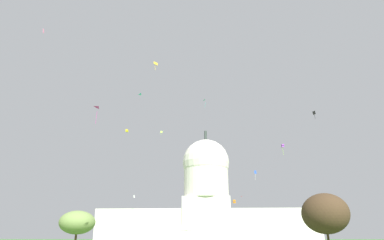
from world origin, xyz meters
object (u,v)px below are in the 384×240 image
Objects in this scene: tree_east_near at (325,213)px; kite_magenta_mid at (98,109)px; kite_black_high at (314,113)px; kite_lime_high at (161,132)px; kite_orange_low at (234,201)px; kite_pink_low at (314,201)px; event_tent at (188,234)px; kite_white_mid at (134,196)px; capitol_building at (206,203)px; kite_blue_mid at (255,173)px; tree_west_far at (77,222)px; kite_yellow_high at (127,131)px; kite_red_mid at (242,197)px; kite_turquoise_high at (205,101)px; kite_violet_mid at (283,146)px; kite_green_low at (132,210)px; kite_gold_high at (156,64)px; kite_cyan_high at (138,96)px; kite_pink_high at (43,31)px.

tree_east_near is 3.43× the size of kite_magenta_mid.
kite_lime_high is at bearing -149.28° from kite_black_high.
tree_east_near is 13.15× the size of kite_orange_low.
kite_orange_low is 27.13m from kite_pink_low.
kite_white_mid is (-33.60, 86.52, 18.90)m from event_tent.
tree_east_near is (29.78, -143.91, -15.77)m from capitol_building.
kite_blue_mid is (45.84, -37.21, -29.78)m from kite_lime_high.
capitol_building is 122.37m from tree_west_far.
kite_lime_high is at bearing -93.09° from kite_yellow_high.
kite_blue_mid reaches higher than kite_red_mid.
kite_violet_mid is at bearing -140.63° from kite_turquoise_high.
kite_magenta_mid is at bearing 114.89° from kite_yellow_high.
tree_east_near is at bearing -23.19° from kite_black_high.
kite_violet_mid reaches higher than kite_orange_low.
kite_black_high is (6.46, -18.19, 5.43)m from kite_violet_mid.
kite_turquoise_high reaches higher than kite_blue_mid.
kite_turquoise_high is (-28.01, 50.66, 48.82)m from tree_east_near.
event_tent is 2.06× the size of kite_green_low.
capitol_building reaches higher than kite_blue_mid.
kite_gold_high is at bearing -92.44° from kite_magenta_mid.
kite_blue_mid reaches higher than event_tent.
kite_yellow_high is at bearing -129.10° from kite_blue_mid.
kite_cyan_high is (9.86, -0.18, 3.03)m from kite_magenta_mid.
kite_pink_low is (60.85, 38.60, -18.95)m from kite_magenta_mid.
kite_green_low reaches higher than tree_east_near.
kite_magenta_mid is 1.20× the size of kite_turquoise_high.
kite_magenta_mid is 2.92× the size of kite_red_mid.
kite_cyan_high is (20.90, -71.67, -13.23)m from kite_yellow_high.
kite_pink_low is at bearing 3.61° from tree_west_far.
capitol_building is at bearing -166.24° from kite_pink_low.
capitol_building is at bearing 10.36° from kite_red_mid.
kite_gold_high is (-38.68, -10.23, 34.06)m from tree_east_near.
kite_lime_high is at bearing 100.54° from kite_gold_high.
kite_pink_low is (66.04, -25.89, 1.00)m from kite_green_low.
capitol_building is 147.80m from tree_east_near.
kite_pink_high is at bearing 138.22° from kite_red_mid.
kite_blue_mid reaches higher than kite_green_low.
kite_lime_high is at bearing 81.24° from kite_red_mid.
kite_pink_low is (17.09, -71.08, -9.01)m from kite_red_mid.
event_tent is at bearing -12.74° from kite_pink_high.
kite_black_high reaches higher than kite_green_low.
kite_gold_high is at bearing -15.00° from kite_green_low.
kite_violet_mid is 58.92m from kite_cyan_high.
kite_gold_high is at bearing -63.35° from kite_black_high.
event_tent is 33.08m from tree_east_near.
kite_gold_high is (-8.90, -154.13, 18.28)m from capitol_building.
kite_violet_mid is (68.19, 6.29, 25.81)m from tree_west_far.
kite_turquoise_high is at bearing 15.05° from kite_pink_high.
kite_red_mid is 66.50m from kite_turquoise_high.
tree_west_far is 97.53m from kite_red_mid.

